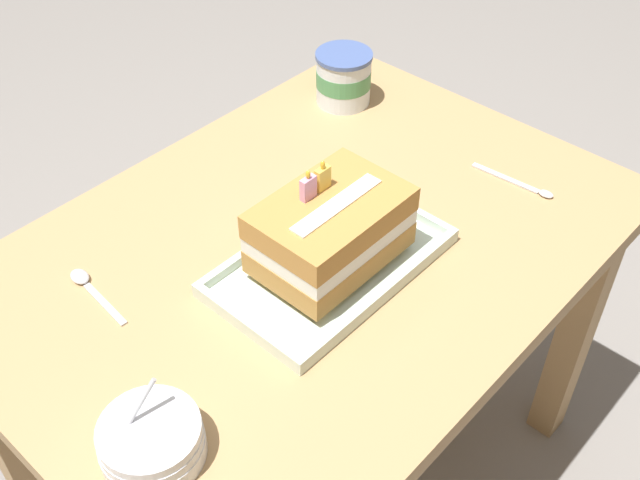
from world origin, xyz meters
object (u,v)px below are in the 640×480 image
birthday_cake (331,230)px  serving_spoon_by_bowls (526,186)px  bowl_stack (152,441)px  foil_tray (330,264)px  ice_cream_tub (344,78)px  serving_spoon_near_tray (85,283)px

birthday_cake → serving_spoon_by_bowls: bearing=-17.4°
birthday_cake → bowl_stack: bearing=-171.5°
foil_tray → ice_cream_tub: ice_cream_tub is taller
bowl_stack → birthday_cake: bearing=8.5°
foil_tray → bowl_stack: bearing=-171.5°
bowl_stack → serving_spoon_by_bowls: bearing=-4.5°
bowl_stack → ice_cream_tub: bowl_stack is taller
ice_cream_tub → serving_spoon_near_tray: ice_cream_tub is taller
birthday_cake → serving_spoon_by_bowls: birthday_cake is taller
birthday_cake → foil_tray: bearing=-90.0°
ice_cream_tub → serving_spoon_by_bowls: 0.41m
foil_tray → serving_spoon_near_tray: (-0.27, 0.24, -0.00)m
foil_tray → bowl_stack: 0.39m
birthday_cake → ice_cream_tub: size_ratio=2.03×
birthday_cake → serving_spoon_near_tray: size_ratio=1.56×
serving_spoon_near_tray → birthday_cake: bearing=-41.7°
bowl_stack → serving_spoon_near_tray: bowl_stack is taller
birthday_cake → bowl_stack: (-0.38, -0.06, -0.05)m
foil_tray → birthday_cake: size_ratio=1.63×
bowl_stack → serving_spoon_near_tray: (0.11, 0.30, -0.02)m
bowl_stack → serving_spoon_by_bowls: bowl_stack is taller
bowl_stack → serving_spoon_by_bowls: (0.75, -0.06, -0.02)m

